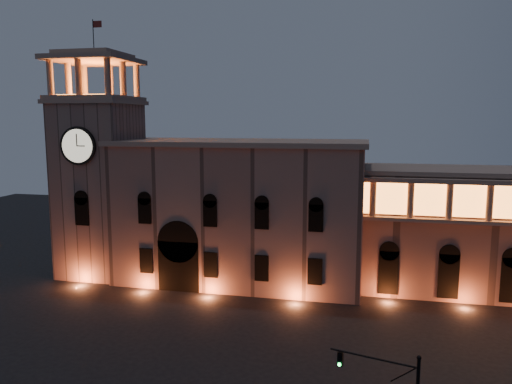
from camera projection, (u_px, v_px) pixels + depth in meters
ground at (200, 362)px, 41.75m from camera, size 160.00×160.00×0.00m
government_building at (240, 211)px, 62.11m from camera, size 30.80×12.80×17.60m
clock_tower at (100, 179)px, 64.56m from camera, size 9.80×9.80×32.40m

